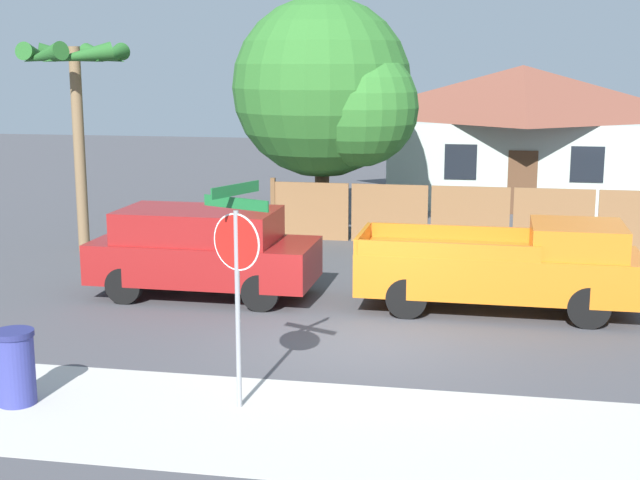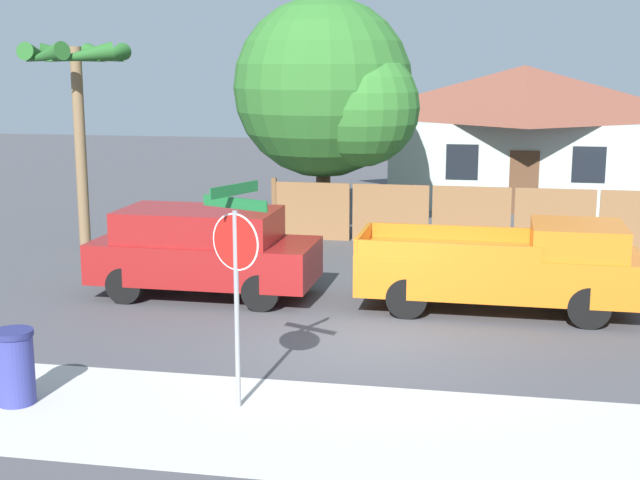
% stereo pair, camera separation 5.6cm
% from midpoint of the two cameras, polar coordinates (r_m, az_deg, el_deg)
% --- Properties ---
extents(ground_plane, '(80.00, 80.00, 0.00)m').
position_cam_midpoint_polar(ground_plane, '(15.25, 2.55, -6.62)').
color(ground_plane, '#47474C').
extents(sidewalk_strip, '(36.00, 3.20, 0.01)m').
position_cam_midpoint_polar(sidewalk_strip, '(11.92, 0.04, -11.87)').
color(sidewalk_strip, beige).
rests_on(sidewalk_strip, ground).
extents(wooden_fence, '(12.72, 0.12, 1.64)m').
position_cam_midpoint_polar(wooden_fence, '(23.41, 12.08, 1.44)').
color(wooden_fence, brown).
rests_on(wooden_fence, ground).
extents(house, '(9.20, 7.20, 4.59)m').
position_cam_midpoint_polar(house, '(31.65, 12.67, 6.86)').
color(house, '#B2C1B7').
rests_on(house, ground).
extents(oak_tree, '(5.12, 4.87, 6.45)m').
position_cam_midpoint_polar(oak_tree, '(24.33, 0.57, 9.46)').
color(oak_tree, brown).
rests_on(oak_tree, ground).
extents(palm_tree, '(2.56, 2.76, 5.17)m').
position_cam_midpoint_polar(palm_tree, '(22.85, -15.46, 10.25)').
color(palm_tree, brown).
rests_on(palm_tree, ground).
extents(red_suv, '(4.51, 1.98, 1.79)m').
position_cam_midpoint_polar(red_suv, '(18.17, -7.57, -0.61)').
color(red_suv, maroon).
rests_on(red_suv, ground).
extents(orange_pickup, '(5.29, 1.97, 1.75)m').
position_cam_midpoint_polar(orange_pickup, '(17.31, 11.86, -1.68)').
color(orange_pickup, orange).
rests_on(orange_pickup, ground).
extents(stop_sign, '(1.00, 0.90, 3.12)m').
position_cam_midpoint_polar(stop_sign, '(11.99, -5.48, -1.06)').
color(stop_sign, gray).
rests_on(stop_sign, ground).
extents(trash_bin, '(0.57, 0.57, 1.06)m').
position_cam_midpoint_polar(trash_bin, '(13.20, -19.02, -7.69)').
color(trash_bin, navy).
rests_on(trash_bin, ground).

